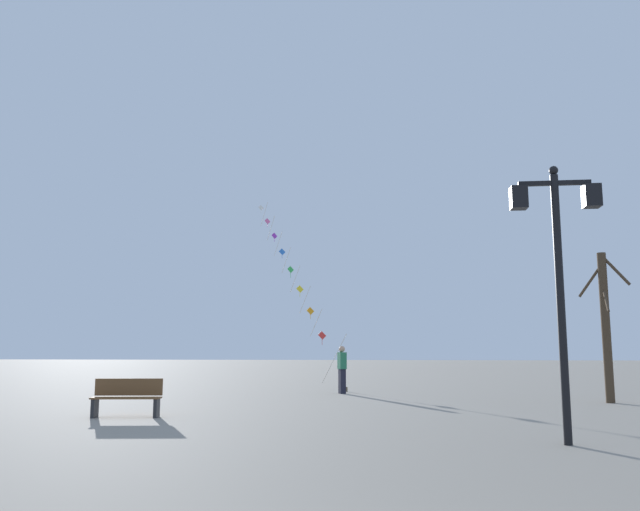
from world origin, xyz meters
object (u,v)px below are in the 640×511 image
Objects in this scene: kite_flyer at (342,368)px; twin_lantern_lamp_post at (558,248)px; bare_tree at (606,323)px; park_bench at (127,398)px; kite_train at (292,273)px.

twin_lantern_lamp_post is at bearing 178.60° from kite_flyer.
twin_lantern_lamp_post is at bearing -111.74° from bare_tree.
bare_tree is (8.27, -3.28, 1.46)m from kite_flyer.
kite_flyer is at bearing 110.86° from twin_lantern_lamp_post.
park_bench is at bearing 130.92° from kite_flyer.
kite_train is at bearing 77.16° from park_bench.
kite_train reaches higher than bare_tree.
park_bench is (-1.41, -16.44, -4.89)m from kite_train.
twin_lantern_lamp_post is 2.80× the size of kite_flyer.
bare_tree is at bearing 68.26° from twin_lantern_lamp_post.
kite_train reaches higher than kite_flyer.
kite_flyer is at bearing 158.35° from bare_tree.
twin_lantern_lamp_post is at bearing -68.87° from kite_train.
twin_lantern_lamp_post is 10.19m from park_bench.
bare_tree is (3.59, 9.00, -0.95)m from twin_lantern_lamp_post.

